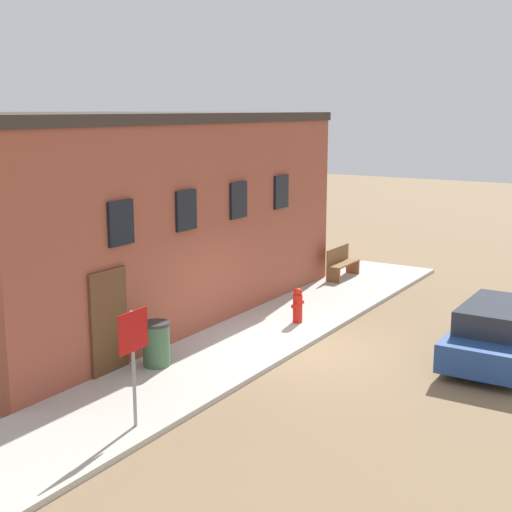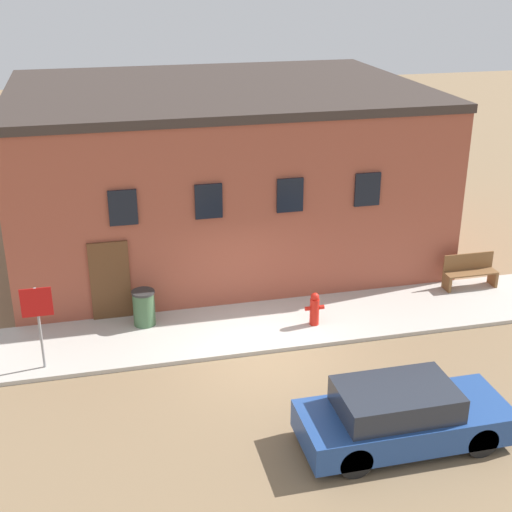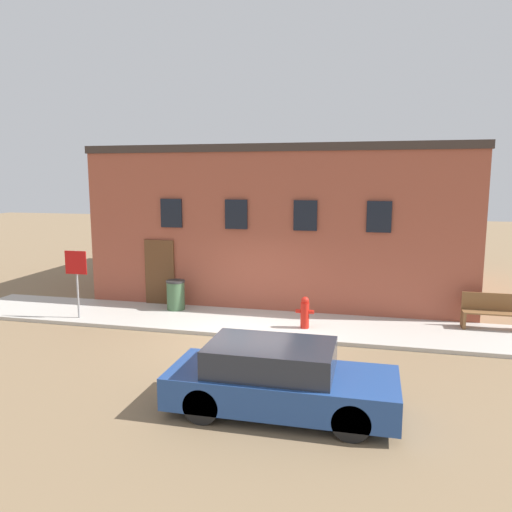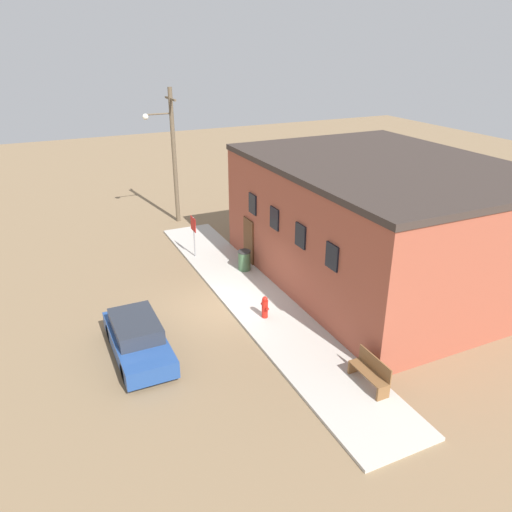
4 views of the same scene
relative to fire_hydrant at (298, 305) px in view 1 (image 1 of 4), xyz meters
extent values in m
plane|color=#846B4C|center=(-1.50, -0.98, -0.54)|extent=(80.00, 80.00, 0.00)
cube|color=#BCB7AD|center=(-1.50, 0.31, -0.49)|extent=(18.25, 2.59, 0.11)
cube|color=#9E4C38|center=(-1.30, 6.16, 1.93)|extent=(12.15, 9.10, 4.95)
cube|color=#382D28|center=(-1.30, 6.16, 4.52)|extent=(12.25, 9.20, 0.24)
cube|color=black|center=(-4.49, 1.58, 2.52)|extent=(0.70, 0.08, 0.90)
cube|color=black|center=(-2.37, 1.58, 2.52)|extent=(0.70, 0.08, 0.90)
cube|color=black|center=(-0.24, 1.58, 2.52)|extent=(0.70, 0.08, 0.90)
cube|color=black|center=(1.88, 1.58, 2.52)|extent=(0.70, 0.08, 0.90)
cube|color=brown|center=(-4.95, 1.58, 0.56)|extent=(1.00, 0.08, 2.20)
cylinder|color=red|center=(0.00, 0.00, -0.08)|extent=(0.24, 0.24, 0.71)
sphere|color=red|center=(0.00, 0.00, 0.33)|extent=(0.21, 0.21, 0.21)
cylinder|color=red|center=(-0.18, 0.00, 0.02)|extent=(0.13, 0.11, 0.11)
cylinder|color=red|center=(0.18, 0.00, 0.02)|extent=(0.13, 0.11, 0.11)
cylinder|color=gray|center=(-6.60, -0.53, 0.56)|extent=(0.06, 0.06, 1.99)
cube|color=red|center=(-6.60, -0.55, 1.21)|extent=(0.68, 0.02, 0.68)
cube|color=brown|center=(4.23, 1.07, -0.22)|extent=(0.08, 0.44, 0.43)
cube|color=brown|center=(5.66, 1.07, -0.22)|extent=(0.08, 0.44, 0.43)
cube|color=brown|center=(4.94, 1.07, 0.01)|extent=(1.51, 0.44, 0.04)
cube|color=brown|center=(4.94, 1.27, 0.28)|extent=(1.51, 0.04, 0.49)
cylinder|color=#426642|center=(-4.18, 1.01, -0.01)|extent=(0.55, 0.55, 0.86)
cylinder|color=#2D2D2D|center=(-4.18, 1.01, 0.45)|extent=(0.58, 0.58, 0.06)
cylinder|color=black|center=(1.51, -4.11, -0.22)|extent=(0.64, 0.20, 0.64)
cylinder|color=black|center=(-1.01, -4.11, -0.22)|extent=(0.64, 0.20, 0.64)
cube|color=#23478C|center=(0.25, -4.83, -0.08)|extent=(4.07, 1.63, 0.58)
cube|color=#282D38|center=(0.05, -4.83, 0.47)|extent=(2.24, 1.43, 0.50)
camera|label=1|loc=(-14.91, -8.06, 4.74)|focal=50.00mm
camera|label=2|loc=(-5.18, -15.25, 8.17)|focal=50.00mm
camera|label=3|loc=(1.76, -13.14, 3.63)|focal=35.00mm
camera|label=4|loc=(14.66, -7.24, 9.28)|focal=35.00mm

